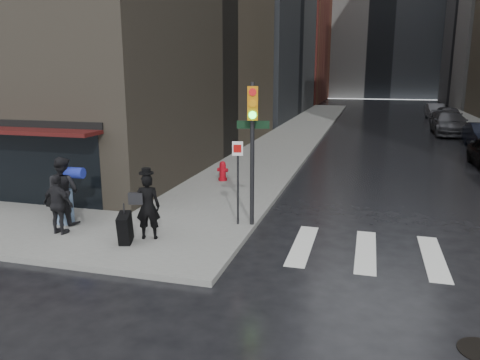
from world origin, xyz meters
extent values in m
plane|color=black|center=(0.00, 0.00, 0.00)|extent=(140.00, 140.00, 0.00)
cube|color=slate|center=(0.00, 27.00, 0.07)|extent=(4.00, 50.00, 0.15)
cube|color=silver|center=(3.50, 1.00, 0.01)|extent=(0.50, 3.00, 0.01)
cube|color=silver|center=(5.10, 1.00, 0.01)|extent=(0.50, 3.00, 0.01)
cube|color=silver|center=(6.70, 1.00, 0.01)|extent=(0.50, 3.00, 0.01)
cube|color=brown|center=(-13.00, 62.00, 13.00)|extent=(22.00, 20.00, 26.00)
cube|color=gray|center=(6.00, 78.00, 16.00)|extent=(40.00, 12.00, 32.00)
imported|color=black|center=(-0.43, 0.03, 1.02)|extent=(0.72, 0.57, 1.74)
cylinder|color=black|center=(-0.43, 0.03, 1.91)|extent=(0.37, 0.37, 0.05)
cylinder|color=black|center=(-0.43, 0.03, 1.97)|extent=(0.23, 0.23, 0.14)
cube|color=black|center=(-0.69, -0.10, 1.25)|extent=(0.39, 0.21, 0.30)
cube|color=black|center=(-0.82, -0.50, 0.56)|extent=(0.46, 0.73, 0.88)
cylinder|color=black|center=(-0.82, -0.50, 1.02)|extent=(0.03, 0.03, 0.41)
imported|color=black|center=(-3.33, 0.54, 1.13)|extent=(1.04, 0.86, 1.95)
cube|color=black|center=(-3.75, 0.80, 0.74)|extent=(0.62, 0.39, 0.36)
cylinder|color=navy|center=(-2.99, 0.63, 1.65)|extent=(0.60, 0.34, 0.31)
imported|color=black|center=(-2.91, -0.27, 0.97)|extent=(1.00, 0.52, 1.64)
cylinder|color=black|center=(1.90, 1.89, 2.16)|extent=(0.12, 0.12, 4.01)
cube|color=orange|center=(1.95, 1.67, 3.61)|extent=(0.32, 0.24, 0.90)
cylinder|color=red|center=(1.98, 1.58, 3.91)|extent=(0.21, 0.10, 0.20)
cylinder|color=orange|center=(1.98, 1.58, 3.61)|extent=(0.21, 0.10, 0.20)
cylinder|color=#19E533|center=(1.98, 1.58, 3.31)|extent=(0.21, 0.10, 0.20)
cylinder|color=black|center=(1.51, 1.79, 1.35)|extent=(0.06, 0.06, 2.41)
cube|color=white|center=(1.51, 1.76, 2.36)|extent=(0.30, 0.09, 0.40)
cube|color=black|center=(1.90, 1.97, 3.01)|extent=(0.88, 0.25, 0.22)
cylinder|color=#A40A15|center=(-0.58, 6.96, 0.20)|extent=(0.35, 0.35, 0.11)
cylinder|color=#A40A15|center=(-0.58, 6.96, 0.47)|extent=(0.26, 0.26, 0.65)
sphere|color=#A40A15|center=(-0.58, 6.96, 0.82)|extent=(0.24, 0.24, 0.24)
cylinder|color=#A40A15|center=(-0.58, 6.96, 0.58)|extent=(0.45, 0.19, 0.15)
imported|color=#3D3C41|center=(10.58, 25.95, 0.81)|extent=(2.28, 5.58, 1.62)
imported|color=#3F3F44|center=(11.41, 32.15, 0.81)|extent=(2.39, 4.90, 1.61)
imported|color=#525257|center=(11.15, 38.35, 0.72)|extent=(1.65, 4.41, 1.44)
camera|label=1|loc=(4.98, -10.57, 4.44)|focal=35.00mm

